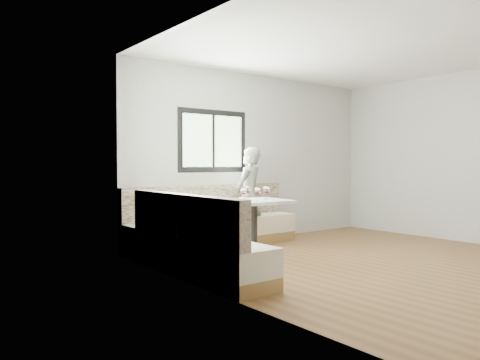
# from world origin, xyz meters

# --- Properties ---
(room) EXTENTS (5.01, 5.01, 2.81)m
(room) POSITION_xyz_m (-0.08, 0.08, 1.41)
(room) COLOR brown
(room) RESTS_ON ground
(banquette) EXTENTS (2.92, 2.80, 0.95)m
(banquette) POSITION_xyz_m (-1.59, 1.63, 0.33)
(banquette) COLOR olive
(banquette) RESTS_ON ground
(table) EXTENTS (1.00, 0.79, 0.79)m
(table) POSITION_xyz_m (-1.07, 1.27, 0.59)
(table) COLOR black
(table) RESTS_ON ground
(person) EXTENTS (0.67, 0.57, 1.55)m
(person) POSITION_xyz_m (-0.44, 2.14, 0.77)
(person) COLOR slate
(person) RESTS_ON ground
(olive_ramekin) EXTENTS (0.09, 0.09, 0.04)m
(olive_ramekin) POSITION_xyz_m (-1.18, 1.36, 0.81)
(olive_ramekin) COLOR white
(olive_ramekin) RESTS_ON table
(wine_glass_a) EXTENTS (0.08, 0.08, 0.19)m
(wine_glass_a) POSITION_xyz_m (-1.36, 1.11, 0.92)
(wine_glass_a) COLOR white
(wine_glass_a) RESTS_ON table
(wine_glass_b) EXTENTS (0.08, 0.08, 0.19)m
(wine_glass_b) POSITION_xyz_m (-1.15, 1.07, 0.92)
(wine_glass_b) COLOR white
(wine_glass_b) RESTS_ON table
(wine_glass_c) EXTENTS (0.08, 0.08, 0.19)m
(wine_glass_c) POSITION_xyz_m (-0.91, 1.16, 0.92)
(wine_glass_c) COLOR white
(wine_glass_c) RESTS_ON table
(wine_glass_d) EXTENTS (0.08, 0.08, 0.19)m
(wine_glass_d) POSITION_xyz_m (-1.05, 1.40, 0.92)
(wine_glass_d) COLOR white
(wine_glass_d) RESTS_ON table
(wine_glass_e) EXTENTS (0.08, 0.08, 0.19)m
(wine_glass_e) POSITION_xyz_m (-0.76, 1.35, 0.92)
(wine_glass_e) COLOR white
(wine_glass_e) RESTS_ON table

